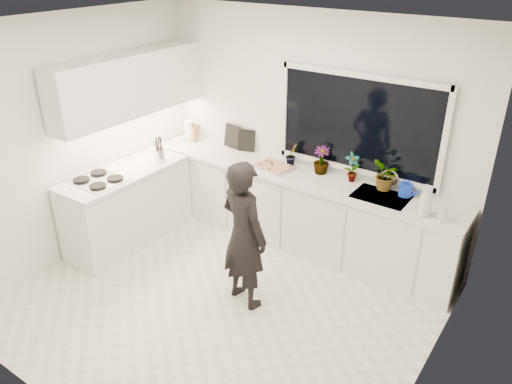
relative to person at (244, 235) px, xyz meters
The scene contains 25 objects.
floor 0.82m from the person, 133.99° to the right, with size 4.00×3.50×0.02m, color beige.
wall_back 1.68m from the person, 96.65° to the left, with size 4.00×0.02×2.70m, color white.
wall_left 2.28m from the person, behind, with size 0.02×3.50×2.70m, color white.
wall_right 1.93m from the person, ahead, with size 0.02×3.50×2.70m, color white.
ceiling 1.96m from the person, 133.99° to the right, with size 4.00×3.50×0.02m, color white.
window 1.77m from the person, 74.81° to the left, with size 1.80×0.02×1.00m, color black.
base_cabinets_back 1.32m from the person, 98.26° to the left, with size 3.92×0.58×0.88m, color white.
base_cabinets_left 1.89m from the person, behind, with size 0.58×1.60×0.88m, color white.
countertop_back 1.27m from the person, 98.33° to the left, with size 3.94×0.62×0.04m, color silver.
countertop_left 1.86m from the person, behind, with size 0.62×1.60×0.04m, color silver.
upper_cabinets 2.31m from the person, 165.50° to the left, with size 0.34×2.10×0.70m, color white.
sink 1.53m from the person, 55.48° to the left, with size 0.58×0.42×0.14m, color silver.
faucet 1.72m from the person, 59.30° to the left, with size 0.03×0.03×0.22m, color silver.
stovetop 1.89m from the person, behind, with size 0.56×0.48×0.03m, color black.
person is the anchor object (origin of this frame).
pizza_tray 1.32m from the person, 110.47° to the left, with size 0.45×0.33×0.03m, color silver.
pizza 1.33m from the person, 110.47° to the left, with size 0.41×0.30×0.01m, color red.
watering_can 1.79m from the person, 53.16° to the left, with size 0.14×0.14×0.13m, color blue.
paper_towel_roll 2.35m from the person, 144.33° to the left, with size 0.11×0.11×0.26m, color white.
knife_block 2.34m from the person, 142.99° to the left, with size 0.13×0.10×0.22m, color olive.
utensil_crock 1.83m from the person, 160.31° to the left, with size 0.13×0.13×0.16m, color #BCBDC1.
picture_frame_large 1.85m from the person, 125.00° to the left, with size 0.22×0.02×0.28m, color black.
picture_frame_small 1.99m from the person, 130.43° to the left, with size 0.25×0.02×0.30m, color black.
herb_plants 1.54m from the person, 70.66° to the left, with size 1.42×0.38×0.34m.
soap_bottles 1.81m from the person, 38.42° to the left, with size 0.31×0.13×0.33m.
Camera 1 is at (2.64, -3.13, 3.28)m, focal length 35.00 mm.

